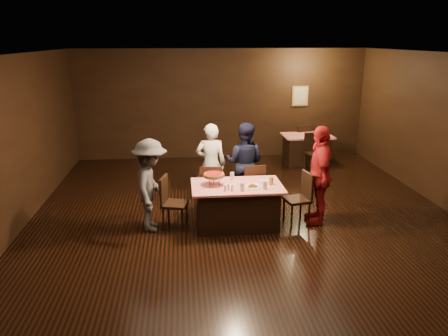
{
  "coord_description": "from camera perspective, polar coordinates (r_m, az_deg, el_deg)",
  "views": [
    {
      "loc": [
        -1.15,
        -7.04,
        3.26
      ],
      "look_at": [
        -0.39,
        0.49,
        1.0
      ],
      "focal_mm": 35.0,
      "sensor_mm": 36.0,
      "label": 1
    }
  ],
  "objects": [
    {
      "name": "napkin_left",
      "position": [
        7.64,
        0.62,
        -2.37
      ],
      "size": [
        0.21,
        0.21,
        0.01
      ],
      "primitive_type": "cube",
      "rotation": [
        0.0,
        0.0,
        -0.35
      ],
      "color": "white",
      "rests_on": "main_table"
    },
    {
      "name": "plate_with_slice",
      "position": [
        7.57,
        3.75,
        -2.42
      ],
      "size": [
        0.25,
        0.25,
        0.06
      ],
      "color": "white",
      "rests_on": "main_table"
    },
    {
      "name": "back_table",
      "position": [
        11.99,
        10.74,
        2.45
      ],
      "size": [
        1.3,
        0.9,
        0.77
      ],
      "primitive_type": "cube",
      "color": "red",
      "rests_on": "ground"
    },
    {
      "name": "diner_navy_hoodie",
      "position": [
        8.86,
        2.68,
        0.69
      ],
      "size": [
        0.99,
        0.89,
        1.66
      ],
      "primitive_type": "imported",
      "rotation": [
        0.0,
        0.0,
        2.75
      ],
      "color": "black",
      "rests_on": "ground"
    },
    {
      "name": "chair_end_left",
      "position": [
        7.75,
        -6.44,
        -4.55
      ],
      "size": [
        0.51,
        0.51,
        0.95
      ],
      "primitive_type": "cube",
      "rotation": [
        0.0,
        0.0,
        1.33
      ],
      "color": "black",
      "rests_on": "ground"
    },
    {
      "name": "pizza_stand",
      "position": [
        7.66,
        -1.31,
        -0.92
      ],
      "size": [
        0.38,
        0.38,
        0.22
      ],
      "color": "black",
      "rests_on": "main_table"
    },
    {
      "name": "diner_white_jacket",
      "position": [
        8.76,
        -1.73,
        0.51
      ],
      "size": [
        0.64,
        0.45,
        1.66
      ],
      "primitive_type": "imported",
      "rotation": [
        0.0,
        0.0,
        3.05
      ],
      "color": "silver",
      "rests_on": "ground"
    },
    {
      "name": "condiments",
      "position": [
        7.4,
        0.59,
        -2.62
      ],
      "size": [
        0.17,
        0.1,
        0.09
      ],
      "color": "silver",
      "rests_on": "main_table"
    },
    {
      "name": "chair_back_near",
      "position": [
        11.32,
        11.74,
        2.03
      ],
      "size": [
        0.48,
        0.48,
        0.95
      ],
      "primitive_type": "cube",
      "rotation": [
        0.0,
        0.0,
        0.16
      ],
      "color": "black",
      "rests_on": "ground"
    },
    {
      "name": "room",
      "position": [
        7.23,
        3.54,
        7.66
      ],
      "size": [
        10.0,
        10.04,
        3.02
      ],
      "color": "black",
      "rests_on": "ground"
    },
    {
      "name": "main_table",
      "position": [
        7.84,
        1.67,
        -4.9
      ],
      "size": [
        1.6,
        1.0,
        0.77
      ],
      "primitive_type": "cube",
      "color": "red",
      "rests_on": "ground"
    },
    {
      "name": "chair_back_far",
      "position": [
        12.53,
        10.0,
        3.52
      ],
      "size": [
        0.5,
        0.5,
        0.95
      ],
      "primitive_type": "cube",
      "rotation": [
        0.0,
        0.0,
        3.35
      ],
      "color": "black",
      "rests_on": "ground"
    },
    {
      "name": "glass_front_right",
      "position": [
        7.52,
        5.35,
        -2.22
      ],
      "size": [
        0.08,
        0.08,
        0.14
      ],
      "primitive_type": "cylinder",
      "color": "silver",
      "rests_on": "main_table"
    },
    {
      "name": "chair_far_left",
      "position": [
        8.47,
        -1.66,
        -2.58
      ],
      "size": [
        0.45,
        0.45,
        0.95
      ],
      "primitive_type": "cube",
      "rotation": [
        0.0,
        0.0,
        3.05
      ],
      "color": "black",
      "rests_on": "ground"
    },
    {
      "name": "plate_empty",
      "position": [
        7.93,
        5.5,
        -1.69
      ],
      "size": [
        0.25,
        0.25,
        0.01
      ],
      "primitive_type": "cylinder",
      "color": "white",
      "rests_on": "main_table"
    },
    {
      "name": "chair_end_right",
      "position": [
        8.02,
        9.51,
        -3.94
      ],
      "size": [
        0.49,
        0.49,
        0.95
      ],
      "primitive_type": "cube",
      "rotation": [
        0.0,
        0.0,
        -1.38
      ],
      "color": "black",
      "rests_on": "ground"
    },
    {
      "name": "glass_amber",
      "position": [
        7.74,
        6.16,
        -1.7
      ],
      "size": [
        0.08,
        0.08,
        0.14
      ],
      "primitive_type": "cylinder",
      "color": "#BF7F26",
      "rests_on": "main_table"
    },
    {
      "name": "glass_front_left",
      "position": [
        7.41,
        2.38,
        -2.45
      ],
      "size": [
        0.08,
        0.08,
        0.14
      ],
      "primitive_type": "cylinder",
      "color": "silver",
      "rests_on": "main_table"
    },
    {
      "name": "diner_red_shirt",
      "position": [
        8.02,
        12.35,
        -0.9
      ],
      "size": [
        0.59,
        1.11,
        1.8
      ],
      "primitive_type": "imported",
      "rotation": [
        0.0,
        0.0,
        -1.72
      ],
      "color": "#AA1A1E",
      "rests_on": "ground"
    },
    {
      "name": "glass_back",
      "position": [
        7.96,
        1.06,
        -1.07
      ],
      "size": [
        0.08,
        0.08,
        0.14
      ],
      "primitive_type": "cylinder",
      "color": "silver",
      "rests_on": "main_table"
    },
    {
      "name": "napkin_center",
      "position": [
        7.75,
        3.89,
        -2.13
      ],
      "size": [
        0.19,
        0.19,
        0.01
      ],
      "primitive_type": "cube",
      "rotation": [
        0.0,
        0.0,
        0.21
      ],
      "color": "white",
      "rests_on": "main_table"
    },
    {
      "name": "diner_grey_knit",
      "position": [
        7.66,
        -9.59,
        -2.23
      ],
      "size": [
        0.67,
        1.09,
        1.63
      ],
      "primitive_type": "imported",
      "rotation": [
        0.0,
        0.0,
        1.51
      ],
      "color": "#515155",
      "rests_on": "ground"
    },
    {
      "name": "chair_far_right",
      "position": [
        8.56,
        3.69,
        -2.4
      ],
      "size": [
        0.47,
        0.47,
        0.95
      ],
      "primitive_type": "cube",
      "rotation": [
        0.0,
        0.0,
        3.26
      ],
      "color": "black",
      "rests_on": "ground"
    }
  ]
}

